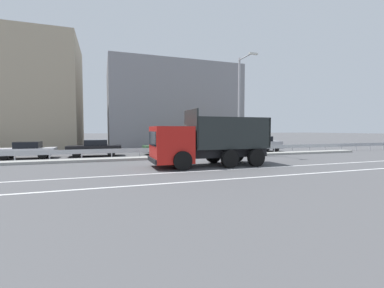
{
  "coord_description": "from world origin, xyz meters",
  "views": [
    {
      "loc": [
        -4.62,
        -16.24,
        2.16
      ],
      "look_at": [
        1.1,
        0.35,
        1.2
      ],
      "focal_mm": 24.0,
      "sensor_mm": 36.0,
      "label": 1
    }
  ],
  "objects_px": {
    "parked_car_4": "(95,148)",
    "parked_car_6": "(218,145)",
    "street_lamp_1": "(240,101)",
    "median_road_sign": "(231,142)",
    "parked_car_5": "(168,146)",
    "parked_car_7": "(261,144)",
    "dump_truck": "(197,146)",
    "parked_car_3": "(27,150)"
  },
  "relations": [
    {
      "from": "parked_car_5",
      "to": "parked_car_6",
      "type": "height_order",
      "value": "parked_car_6"
    },
    {
      "from": "parked_car_5",
      "to": "street_lamp_1",
      "type": "bearing_deg",
      "value": -127.7
    },
    {
      "from": "median_road_sign",
      "to": "parked_car_7",
      "type": "distance_m",
      "value": 5.98
    },
    {
      "from": "street_lamp_1",
      "to": "parked_car_5",
      "type": "height_order",
      "value": "street_lamp_1"
    },
    {
      "from": "parked_car_4",
      "to": "dump_truck",
      "type": "bearing_deg",
      "value": -144.05
    },
    {
      "from": "parked_car_4",
      "to": "parked_car_5",
      "type": "distance_m",
      "value": 6.14
    },
    {
      "from": "parked_car_4",
      "to": "parked_car_7",
      "type": "xyz_separation_m",
      "value": [
        15.66,
        -0.42,
        0.07
      ]
    },
    {
      "from": "street_lamp_1",
      "to": "parked_car_4",
      "type": "distance_m",
      "value": 12.56
    },
    {
      "from": "dump_truck",
      "to": "parked_car_7",
      "type": "xyz_separation_m",
      "value": [
        9.72,
        7.84,
        -0.47
      ]
    },
    {
      "from": "median_road_sign",
      "to": "parked_car_5",
      "type": "distance_m",
      "value": 5.82
    },
    {
      "from": "parked_car_6",
      "to": "street_lamp_1",
      "type": "bearing_deg",
      "value": 10.03
    },
    {
      "from": "dump_truck",
      "to": "parked_car_3",
      "type": "xyz_separation_m",
      "value": [
        -10.74,
        8.04,
        -0.58
      ]
    },
    {
      "from": "parked_car_4",
      "to": "parked_car_6",
      "type": "relative_size",
      "value": 0.99
    },
    {
      "from": "parked_car_5",
      "to": "parked_car_7",
      "type": "height_order",
      "value": "parked_car_7"
    },
    {
      "from": "parked_car_3",
      "to": "parked_car_4",
      "type": "bearing_deg",
      "value": -87.32
    },
    {
      "from": "parked_car_7",
      "to": "parked_car_3",
      "type": "bearing_deg",
      "value": 93.95
    },
    {
      "from": "parked_car_6",
      "to": "parked_car_4",
      "type": "bearing_deg",
      "value": -86.78
    },
    {
      "from": "dump_truck",
      "to": "parked_car_7",
      "type": "bearing_deg",
      "value": -51.03
    },
    {
      "from": "dump_truck",
      "to": "parked_car_3",
      "type": "height_order",
      "value": "dump_truck"
    },
    {
      "from": "street_lamp_1",
      "to": "dump_truck",
      "type": "bearing_deg",
      "value": -140.88
    },
    {
      "from": "parked_car_4",
      "to": "parked_car_6",
      "type": "distance_m",
      "value": 11.0
    },
    {
      "from": "parked_car_4",
      "to": "parked_car_5",
      "type": "height_order",
      "value": "parked_car_5"
    },
    {
      "from": "parked_car_5",
      "to": "median_road_sign",
      "type": "bearing_deg",
      "value": -130.03
    },
    {
      "from": "parked_car_6",
      "to": "median_road_sign",
      "type": "bearing_deg",
      "value": -0.81
    },
    {
      "from": "median_road_sign",
      "to": "parked_car_3",
      "type": "height_order",
      "value": "median_road_sign"
    },
    {
      "from": "median_road_sign",
      "to": "parked_car_3",
      "type": "relative_size",
      "value": 0.56
    },
    {
      "from": "parked_car_4",
      "to": "parked_car_6",
      "type": "height_order",
      "value": "parked_car_6"
    },
    {
      "from": "parked_car_4",
      "to": "street_lamp_1",
      "type": "bearing_deg",
      "value": -108.67
    },
    {
      "from": "parked_car_3",
      "to": "parked_car_4",
      "type": "xyz_separation_m",
      "value": [
        4.8,
        0.22,
        0.04
      ]
    },
    {
      "from": "parked_car_5",
      "to": "parked_car_6",
      "type": "xyz_separation_m",
      "value": [
        4.85,
        -0.24,
        0.0
      ]
    },
    {
      "from": "dump_truck",
      "to": "median_road_sign",
      "type": "relative_size",
      "value": 3.25
    },
    {
      "from": "parked_car_4",
      "to": "parked_car_7",
      "type": "distance_m",
      "value": 15.67
    },
    {
      "from": "parked_car_3",
      "to": "median_road_sign",
      "type": "bearing_deg",
      "value": -102.54
    },
    {
      "from": "median_road_sign",
      "to": "parked_car_6",
      "type": "bearing_deg",
      "value": 84.44
    },
    {
      "from": "parked_car_3",
      "to": "parked_car_6",
      "type": "height_order",
      "value": "parked_car_6"
    },
    {
      "from": "dump_truck",
      "to": "median_road_sign",
      "type": "distance_m",
      "value": 6.58
    },
    {
      "from": "street_lamp_1",
      "to": "parked_car_6",
      "type": "bearing_deg",
      "value": 95.28
    },
    {
      "from": "dump_truck",
      "to": "street_lamp_1",
      "type": "relative_size",
      "value": 0.89
    },
    {
      "from": "parked_car_5",
      "to": "parked_car_6",
      "type": "distance_m",
      "value": 4.86
    },
    {
      "from": "parked_car_6",
      "to": "parked_car_7",
      "type": "distance_m",
      "value": 4.67
    },
    {
      "from": "street_lamp_1",
      "to": "parked_car_4",
      "type": "height_order",
      "value": "street_lamp_1"
    },
    {
      "from": "median_road_sign",
      "to": "parked_car_5",
      "type": "xyz_separation_m",
      "value": [
        -4.52,
        3.62,
        -0.5
      ]
    }
  ]
}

